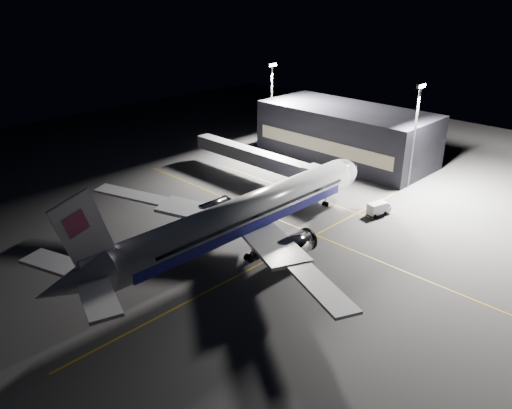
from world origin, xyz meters
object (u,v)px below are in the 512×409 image
object	(u,v)px
safety_cone_c	(215,214)
floodlight_mast_north	(272,98)
airliner	(241,216)
baggage_tug	(199,229)
floodlight_mast_south	(415,127)
safety_cone_a	(221,219)
safety_cone_b	(227,210)
service_truck	(379,208)
jet_bridge	(261,159)

from	to	relation	value
safety_cone_c	floodlight_mast_north	bearing A→B (deg)	29.19
airliner	baggage_tug	xyz separation A→B (m)	(-1.93, 7.99, -4.40)
floodlight_mast_north	floodlight_mast_south	distance (m)	38.00
airliner	safety_cone_a	size ratio (longest dim) A/B	98.98
safety_cone_b	service_truck	bearing A→B (deg)	-48.09
airliner	jet_bridge	distance (m)	29.31
safety_cone_b	safety_cone_c	size ratio (longest dim) A/B	0.97
safety_cone_b	safety_cone_c	xyz separation A→B (m)	(-2.50, 0.32, 0.01)
airliner	service_truck	distance (m)	27.10
floodlight_mast_south	baggage_tug	world-z (taller)	floodlight_mast_south
baggage_tug	airliner	bearing A→B (deg)	-78.06
safety_cone_a	safety_cone_c	world-z (taller)	safety_cone_a
service_truck	safety_cone_a	world-z (taller)	service_truck
baggage_tug	safety_cone_c	world-z (taller)	baggage_tug
floodlight_mast_north	safety_cone_a	bearing A→B (deg)	-148.32
airliner	safety_cone_b	size ratio (longest dim) A/B	115.87
airliner	baggage_tug	world-z (taller)	airliner
jet_bridge	floodlight_mast_north	world-z (taller)	floodlight_mast_north
airliner	safety_cone_b	bearing A→B (deg)	57.90
jet_bridge	safety_cone_b	distance (m)	17.90
floodlight_mast_north	safety_cone_b	size ratio (longest dim) A/B	39.01
airliner	floodlight_mast_south	size ratio (longest dim) A/B	2.97
safety_cone_b	safety_cone_a	bearing A→B (deg)	-144.95
floodlight_mast_south	safety_cone_c	xyz separation A→B (m)	(-36.50, 17.61, -12.10)
safety_cone_b	floodlight_mast_north	bearing A→B (deg)	31.34
floodlight_mast_south	safety_cone_b	bearing A→B (deg)	153.04
airliner	service_truck	xyz separation A→B (m)	(25.26, -8.99, -3.92)
jet_bridge	floodlight_mast_south	bearing A→B (deg)	-53.21
jet_bridge	service_truck	world-z (taller)	jet_bridge
airliner	floodlight_mast_north	size ratio (longest dim) A/B	2.97
floodlight_mast_north	baggage_tug	xyz separation A→B (m)	(-43.01, -23.99, -11.61)
floodlight_mast_south	safety_cone_b	distance (m)	40.02
safety_cone_a	airliner	bearing A→B (deg)	-112.89
baggage_tug	safety_cone_b	bearing A→B (deg)	18.38
baggage_tug	service_truck	bearing A→B (deg)	-33.63
jet_bridge	baggage_tug	xyz separation A→B (m)	(-25.01, -10.06, -3.82)
airliner	floodlight_mast_north	distance (m)	52.56
floodlight_mast_south	safety_cone_c	bearing A→B (deg)	154.24
airliner	baggage_tug	size ratio (longest dim) A/B	26.48
airliner	jet_bridge	size ratio (longest dim) A/B	1.79
jet_bridge	baggage_tug	size ratio (longest dim) A/B	14.82
floodlight_mast_south	service_truck	distance (m)	19.57
baggage_tug	safety_cone_a	bearing A→B (deg)	8.05
jet_bridge	airliner	bearing A→B (deg)	-141.96
service_truck	safety_cone_a	xyz separation A→B (m)	(-21.48, 17.96, -0.93)
airliner	service_truck	size ratio (longest dim) A/B	12.75
baggage_tug	floodlight_mast_north	bearing A→B (deg)	27.51
airliner	safety_cone_a	bearing A→B (deg)	67.11
safety_cone_c	airliner	bearing A→B (deg)	-111.53
jet_bridge	safety_cone_b	xyz separation A→B (m)	(-16.00, -6.78, -4.32)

